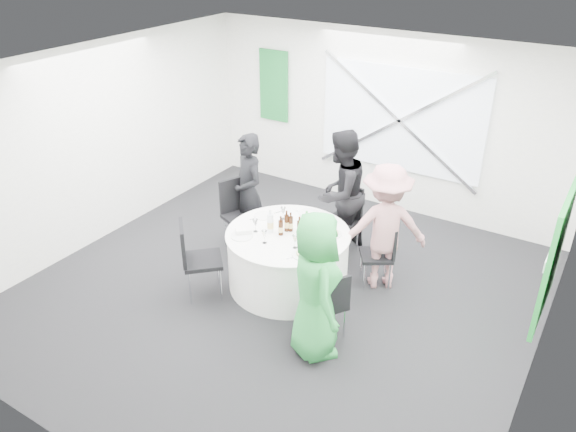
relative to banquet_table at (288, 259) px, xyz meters
The scene contains 46 objects.
floor 0.43m from the banquet_table, 90.00° to the right, with size 6.00×6.00×0.00m, color black.
ceiling 2.43m from the banquet_table, 90.00° to the right, with size 6.00×6.00×0.00m, color silver.
wall_back 2.98m from the banquet_table, 90.00° to the left, with size 6.00×6.00×0.00m, color white.
wall_front 3.36m from the banquet_table, 90.00° to the right, with size 6.00×6.00×0.00m, color white.
wall_left 3.17m from the banquet_table, behind, with size 6.00×6.00×0.00m, color white.
wall_right 3.17m from the banquet_table, ahead, with size 6.00×6.00×0.00m, color white.
window_panel 2.99m from the banquet_table, 83.80° to the left, with size 2.60×0.03×1.60m, color white.
window_brace_a 2.96m from the banquet_table, 83.71° to the left, with size 0.05×0.05×3.16m, color silver.
window_brace_b 2.96m from the banquet_table, 83.71° to the left, with size 0.05×0.05×3.16m, color silver.
green_banner 3.65m from the banquet_table, 126.03° to the left, with size 0.55×0.04×1.20m, color #14652C.
green_sign 3.08m from the banquet_table, ahead, with size 0.05×1.20×1.40m, color #18862C.
banquet_table is the anchor object (origin of this frame).
chair_back 1.18m from the banquet_table, 79.56° to the left, with size 0.52×0.52×0.97m.
chair_back_left 1.22m from the banquet_table, 157.40° to the left, with size 0.61×0.60×1.02m.
chair_back_right 1.21m from the banquet_table, 32.98° to the left, with size 0.54×0.54×0.86m.
chair_front_right 1.15m from the banquet_table, 34.29° to the right, with size 0.54×0.54×0.85m.
chair_front_left 1.19m from the banquet_table, 136.37° to the right, with size 0.65×0.65×1.01m.
person_man_back_left 1.26m from the banquet_table, 150.10° to the left, with size 0.61×0.40×1.68m, color black.
person_man_back 1.23m from the banquet_table, 82.33° to the left, with size 0.87×0.48×1.79m, color black.
person_woman_pink 1.28m from the banquet_table, 32.78° to the left, with size 1.08×0.50×1.67m, color #B9787D.
person_woman_green 1.36m from the banquet_table, 45.11° to the right, with size 0.82×0.53×1.68m, color green.
plate_back 0.70m from the banquet_table, 94.13° to the left, with size 0.27×0.27×0.01m.
plate_back_left 0.67m from the banquet_table, 157.77° to the left, with size 0.25×0.25×0.01m.
plate_back_right 0.67m from the banquet_table, 28.40° to the left, with size 0.25×0.25×0.04m.
plate_front_right 0.68m from the banquet_table, 38.11° to the right, with size 0.28×0.28×0.04m.
plate_front_left 0.69m from the banquet_table, 139.27° to the right, with size 0.27×0.27×0.01m.
napkin 0.69m from the banquet_table, 147.23° to the right, with size 0.19×0.13×0.05m, color white.
beer_bottle_a 0.49m from the banquet_table, 138.27° to the left, with size 0.06×0.06×0.28m.
beer_bottle_b 0.48m from the banquet_table, 92.18° to the left, with size 0.06×0.06×0.25m.
beer_bottle_c 0.52m from the banquet_table, ahead, with size 0.06×0.06×0.28m.
beer_bottle_d 0.49m from the banquet_table, 123.32° to the right, with size 0.06×0.06×0.26m.
green_water_bottle 0.56m from the banquet_table, 18.45° to the left, with size 0.08×0.08×0.33m.
clear_water_bottle 0.55m from the banquet_table, 155.46° to the right, with size 0.08×0.08×0.31m.
wine_glass_a 0.63m from the banquet_table, 34.75° to the right, with size 0.07×0.07×0.17m.
wine_glass_b 0.63m from the banquet_table, 107.71° to the right, with size 0.07×0.07×0.17m.
wine_glass_c 0.63m from the banquet_table, 131.29° to the left, with size 0.07×0.07×0.17m.
wine_glass_d 0.65m from the banquet_table, 153.65° to the right, with size 0.07×0.07×0.17m.
wine_glass_e 0.62m from the banquet_table, 29.77° to the left, with size 0.07×0.07×0.17m.
wine_glass_f 0.64m from the banquet_table, ahead, with size 0.07×0.07×0.17m.
wine_glass_g 0.62m from the banquet_table, 44.78° to the right, with size 0.07×0.07×0.17m.
fork_a 0.69m from the banquet_table, 133.63° to the left, with size 0.01×0.15×0.01m, color silver.
knife_a 0.69m from the banquet_table, behind, with size 0.01×0.15×0.01m, color silver.
fork_b 0.69m from the banquet_table, 77.69° to the left, with size 0.01×0.15×0.01m, color silver.
knife_b 0.69m from the banquet_table, 104.62° to the left, with size 0.01×0.15×0.01m, color silver.
fork_c 0.69m from the banquet_table, 52.69° to the right, with size 0.01×0.15×0.01m, color silver.
knife_c 0.69m from the banquet_table, 22.90° to the right, with size 0.01×0.15×0.01m, color silver.
Camera 1 is at (3.20, -4.93, 4.22)m, focal length 35.00 mm.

